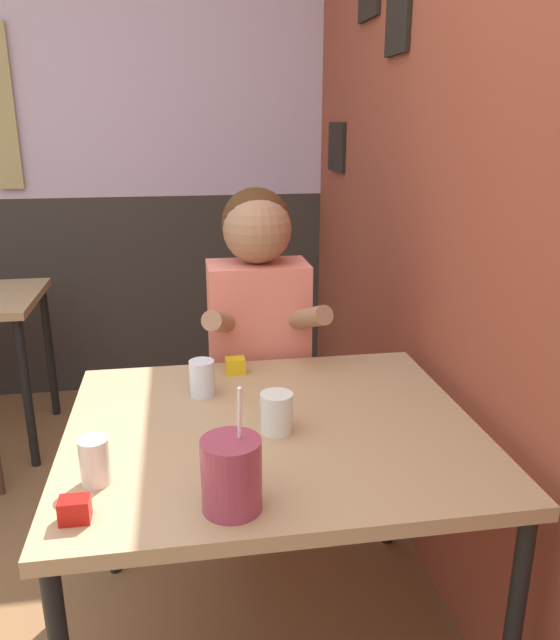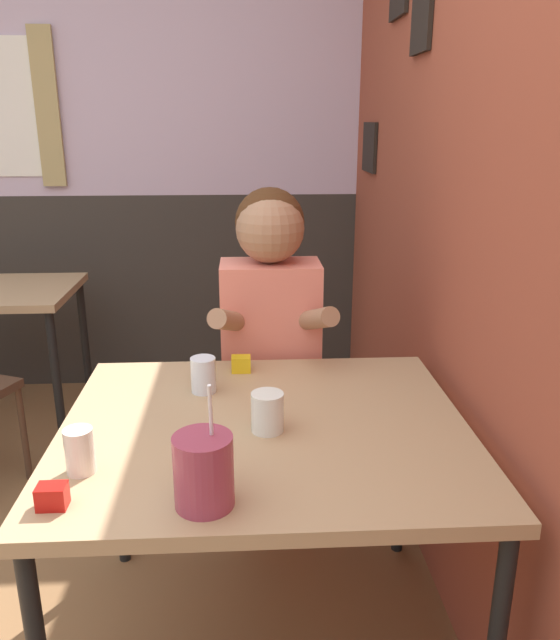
% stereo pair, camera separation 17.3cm
% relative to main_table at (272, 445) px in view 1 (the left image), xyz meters
% --- Properties ---
extents(brick_wall_right, '(0.08, 4.44, 2.70)m').
position_rel_main_table_xyz_m(brick_wall_right, '(0.61, 0.79, 0.68)').
color(brick_wall_right, brown).
rests_on(brick_wall_right, ground_plane).
extents(back_wall, '(5.61, 0.09, 2.70)m').
position_rel_main_table_xyz_m(back_wall, '(-0.74, 2.04, 0.68)').
color(back_wall, silver).
rests_on(back_wall, ground_plane).
extents(main_table, '(1.06, 0.91, 0.73)m').
position_rel_main_table_xyz_m(main_table, '(0.00, 0.00, 0.00)').
color(main_table, tan).
rests_on(main_table, ground_plane).
extents(person_seated, '(0.42, 0.42, 1.28)m').
position_rel_main_table_xyz_m(person_seated, '(0.04, 0.59, 0.03)').
color(person_seated, '#EA7F6B').
rests_on(person_seated, ground_plane).
extents(cocktail_pitcher, '(0.12, 0.12, 0.27)m').
position_rel_main_table_xyz_m(cocktail_pitcher, '(-0.14, -0.35, 0.14)').
color(cocktail_pitcher, '#99384C').
rests_on(cocktail_pitcher, main_table).
extents(glass_near_pitcher, '(0.07, 0.07, 0.10)m').
position_rel_main_table_xyz_m(glass_near_pitcher, '(-0.17, 0.22, 0.11)').
color(glass_near_pitcher, silver).
rests_on(glass_near_pitcher, main_table).
extents(glass_center, '(0.08, 0.08, 0.10)m').
position_rel_main_table_xyz_m(glass_center, '(0.01, -0.04, 0.11)').
color(glass_center, silver).
rests_on(glass_center, main_table).
extents(glass_far_side, '(0.06, 0.06, 0.11)m').
position_rel_main_table_xyz_m(glass_far_side, '(-0.42, -0.21, 0.11)').
color(glass_far_side, silver).
rests_on(glass_far_side, main_table).
extents(condiment_ketchup, '(0.06, 0.04, 0.05)m').
position_rel_main_table_xyz_m(condiment_ketchup, '(-0.45, -0.34, 0.08)').
color(condiment_ketchup, '#B7140F').
rests_on(condiment_ketchup, main_table).
extents(condiment_mustard, '(0.06, 0.04, 0.05)m').
position_rel_main_table_xyz_m(condiment_mustard, '(-0.06, 0.36, 0.08)').
color(condiment_mustard, yellow).
rests_on(condiment_mustard, main_table).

